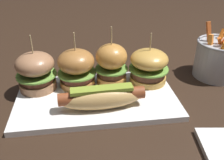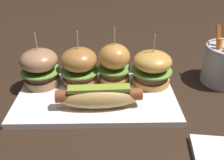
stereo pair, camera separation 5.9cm
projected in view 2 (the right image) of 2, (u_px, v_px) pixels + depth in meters
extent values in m
plane|color=black|center=(97.00, 99.00, 0.62)|extent=(3.00, 3.00, 0.00)
cube|color=white|center=(96.00, 97.00, 0.61)|extent=(0.38, 0.22, 0.01)
ellipsoid|color=tan|center=(99.00, 97.00, 0.55)|extent=(0.18, 0.06, 0.05)
cylinder|color=brown|center=(99.00, 95.00, 0.55)|extent=(0.19, 0.04, 0.03)
cube|color=olive|center=(99.00, 89.00, 0.54)|extent=(0.14, 0.03, 0.01)
cylinder|color=#A16F4C|center=(42.00, 80.00, 0.65)|extent=(0.09, 0.09, 0.02)
cylinder|color=#532B1D|center=(41.00, 74.00, 0.64)|extent=(0.08, 0.08, 0.02)
cylinder|color=#6B9E3D|center=(41.00, 71.00, 0.63)|extent=(0.10, 0.10, 0.00)
ellipsoid|color=#A16F4C|center=(39.00, 60.00, 0.62)|extent=(0.09, 0.09, 0.06)
cylinder|color=tan|center=(36.00, 44.00, 0.60)|extent=(0.00, 0.00, 0.06)
cylinder|color=#A66B34|center=(80.00, 80.00, 0.66)|extent=(0.09, 0.09, 0.02)
cylinder|color=brown|center=(80.00, 74.00, 0.65)|extent=(0.08, 0.08, 0.02)
cylinder|color=#6B9E3D|center=(80.00, 71.00, 0.64)|extent=(0.10, 0.10, 0.00)
ellipsoid|color=#A66B34|center=(79.00, 60.00, 0.63)|extent=(0.09, 0.09, 0.06)
cylinder|color=tan|center=(78.00, 43.00, 0.60)|extent=(0.00, 0.00, 0.06)
cylinder|color=#C6833A|center=(114.00, 78.00, 0.66)|extent=(0.08, 0.08, 0.02)
cylinder|color=#492A19|center=(114.00, 72.00, 0.65)|extent=(0.07, 0.07, 0.02)
cylinder|color=#609338|center=(114.00, 69.00, 0.64)|extent=(0.08, 0.08, 0.00)
ellipsoid|color=#C6833A|center=(114.00, 57.00, 0.63)|extent=(0.08, 0.08, 0.06)
cylinder|color=tan|center=(114.00, 39.00, 0.60)|extent=(0.00, 0.00, 0.06)
cylinder|color=gold|center=(151.00, 81.00, 0.65)|extent=(0.10, 0.10, 0.02)
cylinder|color=brown|center=(151.00, 75.00, 0.64)|extent=(0.09, 0.09, 0.02)
cylinder|color=#6B9E3D|center=(152.00, 70.00, 0.64)|extent=(0.10, 0.10, 0.00)
ellipsoid|color=gold|center=(153.00, 61.00, 0.62)|extent=(0.10, 0.10, 0.05)
cylinder|color=tan|center=(154.00, 46.00, 0.60)|extent=(0.00, 0.00, 0.06)
cube|color=orange|center=(219.00, 43.00, 0.66)|extent=(0.02, 0.03, 0.09)
cube|color=orange|center=(219.00, 51.00, 0.64)|extent=(0.02, 0.02, 0.07)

